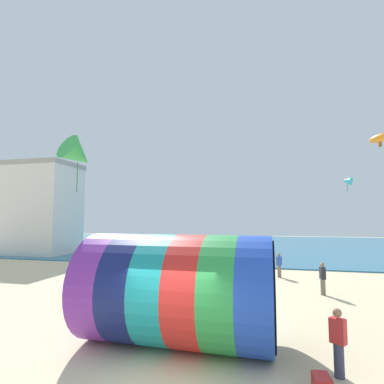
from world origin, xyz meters
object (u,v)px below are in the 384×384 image
Objects in this scene: bystander_near_water at (198,262)px; bystander_far_left at (323,278)px; giant_inflatable_tube at (178,289)px; bystander_mid_beach at (279,265)px; kite_handler at (338,342)px; kite_cyan_delta at (347,181)px; kite_orange_parafoil at (380,138)px; kite_green_delta at (78,155)px; cooler_box at (322,384)px.

bystander_near_water is 8.38m from bystander_far_left.
giant_inflatable_tube reaches higher than bystander_mid_beach.
kite_handler is at bearing -98.09° from bystander_far_left.
bystander_mid_beach is at bearing 114.52° from bystander_far_left.
kite_orange_parafoil is at bearing -71.42° from kite_cyan_delta.
kite_green_delta is at bearing -141.22° from kite_cyan_delta.
cooler_box is (-5.53, -11.51, -8.32)m from kite_orange_parafoil.
kite_orange_parafoil reaches higher than bystander_far_left.
kite_orange_parafoil is 1.55× the size of kite_cyan_delta.
bystander_near_water is 1.03× the size of bystander_far_left.
bystander_mid_beach reaches higher than cooler_box.
giant_inflatable_tube is 7.44m from kite_green_delta.
kite_green_delta is (-9.50, 3.05, 5.78)m from kite_handler.
bystander_far_left is at bearing 81.91° from kite_handler.
bystander_far_left is at bearing -29.15° from bystander_near_water.
bystander_mid_beach is (-5.71, 1.74, -7.70)m from kite_orange_parafoil.
kite_cyan_delta is 0.44× the size of kite_green_delta.
kite_green_delta reaches higher than giant_inflatable_tube.
kite_orange_parafoil is 9.74m from bystander_mid_beach.
kite_cyan_delta is (-1.05, 3.11, -2.09)m from kite_orange_parafoil.
kite_handler is 13.84m from bystander_near_water.
kite_handler reaches higher than bystander_mid_beach.
bystander_far_left is at bearing -65.48° from bystander_mid_beach.
bystander_far_left is (7.32, -4.08, -0.03)m from bystander_near_water.
kite_orange_parafoil is at bearing 46.39° from giant_inflatable_tube.
bystander_mid_beach is 4.57m from bystander_far_left.
giant_inflatable_tube is at bearing -107.50° from bystander_mid_beach.
kite_green_delta is 13.25m from bystander_far_left.
kite_green_delta reaches higher than bystander_far_left.
kite_orange_parafoil is 1.03× the size of bystander_far_left.
bystander_near_water reaches higher than cooler_box.
bystander_near_water is at bearing 98.82° from giant_inflatable_tube.
giant_inflatable_tube is 3.59× the size of kite_handler.
kite_cyan_delta is at bearing 74.10° from kite_handler.
kite_handler is (4.36, -0.93, -0.84)m from giant_inflatable_tube.
bystander_far_left is (1.18, 8.32, -0.02)m from kite_handler.
bystander_far_left reaches higher than bystander_mid_beach.
kite_cyan_delta is 11.61m from bystander_near_water.
kite_green_delta is 1.46× the size of bystander_near_water.
giant_inflatable_tube is 2.42× the size of kite_green_delta.
kite_orange_parafoil reaches higher than bystander_near_water.
bystander_mid_beach is (5.42, 0.08, -0.05)m from bystander_near_water.
cooler_box is (3.82, -1.69, -1.50)m from giant_inflatable_tube.
cooler_box is at bearing -115.65° from kite_orange_parafoil.
kite_green_delta is 1.52× the size of bystander_far_left.
bystander_mid_beach is 0.98× the size of bystander_far_left.
bystander_far_left is (5.54, 7.40, -0.86)m from giant_inflatable_tube.
kite_orange_parafoil is at bearing 32.45° from bystander_far_left.
bystander_mid_beach is (-4.66, -1.37, -5.61)m from kite_cyan_delta.
kite_green_delta is (-14.49, -7.69, -1.88)m from kite_orange_parafoil.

